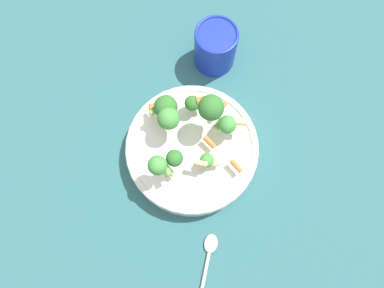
% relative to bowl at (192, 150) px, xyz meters
% --- Properties ---
extents(ground_plane, '(3.00, 3.00, 0.00)m').
position_rel_bowl_xyz_m(ground_plane, '(0.00, 0.00, -0.03)').
color(ground_plane, '#2D6066').
extents(bowl, '(0.26, 0.26, 0.05)m').
position_rel_bowl_xyz_m(bowl, '(0.00, 0.00, 0.00)').
color(bowl, white).
rests_on(bowl, ground_plane).
extents(pasta_salad, '(0.22, 0.19, 0.10)m').
position_rel_bowl_xyz_m(pasta_salad, '(0.02, -0.02, 0.08)').
color(pasta_salad, '#8CB766').
rests_on(pasta_salad, bowl).
extents(cup, '(0.09, 0.09, 0.10)m').
position_rel_bowl_xyz_m(cup, '(0.10, -0.20, 0.02)').
color(cup, '#192DAD').
rests_on(cup, ground_plane).
extents(spoon, '(0.10, 0.16, 0.01)m').
position_rel_bowl_xyz_m(spoon, '(-0.16, 0.15, -0.02)').
color(spoon, silver).
rests_on(spoon, ground_plane).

